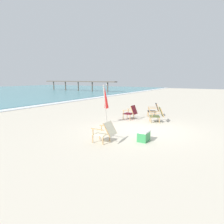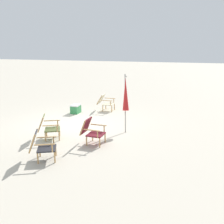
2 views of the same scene
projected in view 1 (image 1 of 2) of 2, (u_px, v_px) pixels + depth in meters
The scene contains 9 objects.
ground_plane at pixel (141, 129), 9.16m from camera, with size 80.00×80.00×0.00m, color beige.
surf_band at pixel (7, 110), 14.53m from camera, with size 80.00×1.10×0.06m, color white.
beach_chair_back_left at pixel (154, 109), 12.08m from camera, with size 0.82×0.87×0.81m.
beach_chair_front_right at pixel (158, 114), 10.46m from camera, with size 0.83×0.89×0.81m.
beach_chair_front_left at pixel (131, 112), 11.20m from camera, with size 0.61×0.70×0.81m.
beach_chair_mid_center at pixel (105, 131), 7.13m from camera, with size 0.61×0.79×0.78m.
umbrella_furled_red at pixel (106, 98), 10.05m from camera, with size 0.76×0.39×2.03m.
cooler_box at pixel (144, 136), 7.34m from camera, with size 0.49×0.35×0.40m.
pier_distant at pixel (78, 82), 35.52m from camera, with size 0.90×15.56×1.83m.
Camera 1 is at (-8.31, -3.46, 2.29)m, focal length 32.00 mm.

